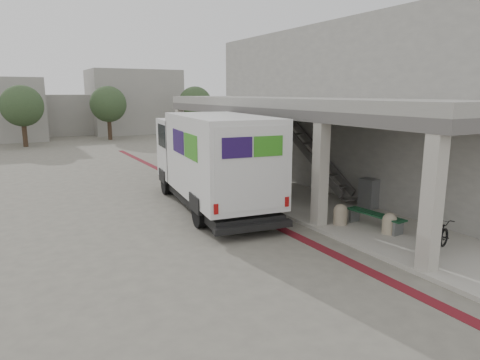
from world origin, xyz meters
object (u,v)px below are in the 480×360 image
fedex_truck (211,159)px  bicycle_black (437,237)px  utility_cabinet (369,193)px  bench (375,218)px

fedex_truck → bicycle_black: 8.00m
utility_cabinet → fedex_truck: bearing=143.6°
bicycle_black → fedex_truck: bearing=6.6°
fedex_truck → bicycle_black: fedex_truck is taller
utility_cabinet → bicycle_black: utility_cabinet is taller
utility_cabinet → bicycle_black: size_ratio=0.69×
bench → bicycle_black: (-0.07, -2.21, 0.07)m
bench → utility_cabinet: utility_cabinet is taller
fedex_truck → utility_cabinet: (4.81, -3.16, -1.20)m
fedex_truck → bicycle_black: size_ratio=5.50×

